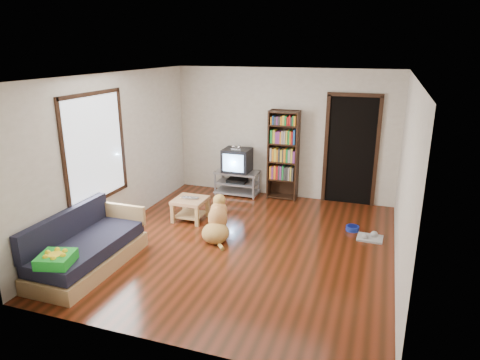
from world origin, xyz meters
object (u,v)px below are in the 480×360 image
(laptop, at_px, (189,199))
(crt_tv, at_px, (237,160))
(dog, at_px, (217,223))
(dog_bowl, at_px, (352,228))
(sofa, at_px, (86,250))
(green_cushion, at_px, (56,259))
(grey_rag, at_px, (370,238))
(bookshelf, at_px, (283,150))
(coffee_table, at_px, (190,205))
(tv_stand, at_px, (237,182))

(laptop, distance_m, crt_tv, 1.71)
(dog, bearing_deg, dog_bowl, 25.93)
(sofa, height_order, dog, sofa)
(green_cushion, bearing_deg, grey_rag, 23.91)
(laptop, xyz_separation_m, dog_bowl, (2.80, 0.48, -0.37))
(dog_bowl, distance_m, dog, 2.31)
(green_cushion, bearing_deg, bookshelf, 52.67)
(crt_tv, bearing_deg, green_cushion, -101.05)
(grey_rag, relative_size, crt_tv, 0.69)
(sofa, bearing_deg, dog, 47.17)
(bookshelf, relative_size, coffee_table, 3.27)
(tv_stand, height_order, bookshelf, bookshelf)
(dog_bowl, relative_size, coffee_table, 0.40)
(tv_stand, bearing_deg, grey_rag, -26.62)
(grey_rag, height_order, crt_tv, crt_tv)
(coffee_table, bearing_deg, grey_rag, 3.72)
(coffee_table, bearing_deg, tv_stand, 78.12)
(sofa, xyz_separation_m, coffee_table, (0.64, 2.04, 0.02))
(tv_stand, bearing_deg, green_cushion, -101.11)
(coffee_table, bearing_deg, crt_tv, 78.28)
(grey_rag, bearing_deg, dog_bowl, 140.19)
(laptop, relative_size, bookshelf, 0.17)
(green_cushion, relative_size, grey_rag, 1.00)
(coffee_table, relative_size, dog, 0.67)
(green_cushion, relative_size, dog_bowl, 1.81)
(dog_bowl, height_order, bookshelf, bookshelf)
(laptop, bearing_deg, grey_rag, -1.42)
(crt_tv, bearing_deg, dog_bowl, -25.16)
(tv_stand, xyz_separation_m, coffee_table, (-0.33, -1.59, 0.01))
(tv_stand, distance_m, sofa, 3.76)
(crt_tv, xyz_separation_m, sofa, (-0.97, -3.65, -0.48))
(dog_bowl, xyz_separation_m, bookshelf, (-1.52, 1.23, 0.96))
(crt_tv, bearing_deg, laptop, -101.51)
(tv_stand, height_order, sofa, sofa)
(bookshelf, bearing_deg, laptop, -126.85)
(laptop, height_order, grey_rag, laptop)
(dog, bearing_deg, crt_tv, 100.62)
(dog, bearing_deg, sofa, -132.83)
(green_cushion, height_order, sofa, sofa)
(crt_tv, xyz_separation_m, coffee_table, (-0.33, -1.61, -0.46))
(coffee_table, bearing_deg, dog_bowl, 9.16)
(coffee_table, xyz_separation_m, dog, (0.74, -0.55, -0.02))
(dog_bowl, height_order, dog, dog)
(grey_rag, xyz_separation_m, tv_stand, (-2.77, 1.39, 0.25))
(crt_tv, height_order, sofa, crt_tv)
(crt_tv, relative_size, sofa, 0.32)
(laptop, distance_m, sofa, 2.12)
(tv_stand, relative_size, dog, 1.09)
(green_cushion, bearing_deg, dog_bowl, 28.68)
(sofa, relative_size, dog, 2.18)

